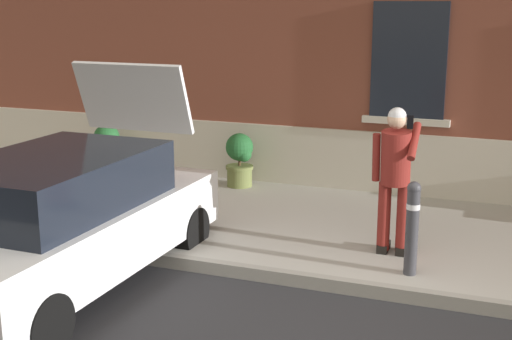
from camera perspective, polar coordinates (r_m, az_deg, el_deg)
name	(u,v)px	position (r m, az deg, el deg)	size (l,w,h in m)	color
ground_plane	(332,332)	(6.92, 6.18, -12.84)	(80.00, 80.00, 0.00)	#232326
sidewalk	(388,235)	(9.43, 10.60, -5.17)	(24.00, 3.60, 0.15)	#99968E
curb_edge	(355,288)	(7.72, 8.01, -9.38)	(24.00, 0.12, 0.15)	gray
hatchback_car_white	(64,217)	(7.86, -15.21, -3.69)	(1.85, 4.10, 2.34)	white
bollard_near_person	(412,225)	(7.80, 12.50, -4.34)	(0.15, 0.15, 1.04)	#333338
person_on_phone	(395,172)	(8.24, 11.17, -0.13)	(0.51, 0.47, 1.75)	maroon
planter_terracotta	(107,148)	(12.32, -11.90, 1.75)	(0.44, 0.44, 0.86)	#B25B38
planter_olive	(240,158)	(11.26, -1.31, 0.94)	(0.44, 0.44, 0.86)	#606B38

